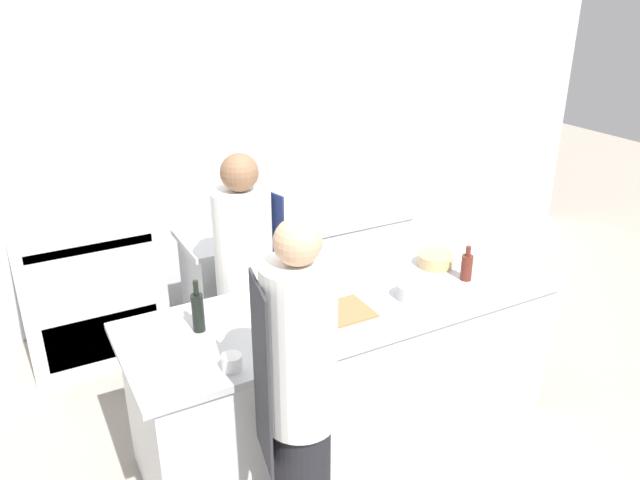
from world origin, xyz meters
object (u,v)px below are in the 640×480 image
(bottle_olive_oil, at_px, (198,311))
(bottle_vinegar, at_px, (467,266))
(oven_range, at_px, (91,289))
(bowl_prep_small, at_px, (435,260))
(bottle_wine, at_px, (300,285))
(bottle_cooking_oil, at_px, (314,274))
(chef_at_stove, at_px, (246,284))
(chef_at_prep_near, at_px, (299,405))
(bowl_mixing_large, at_px, (411,291))
(cup, at_px, (232,362))

(bottle_olive_oil, height_order, bottle_vinegar, bottle_olive_oil)
(bottle_olive_oil, xyz_separation_m, bottle_vinegar, (1.61, -0.20, -0.03))
(oven_range, height_order, bottle_vinegar, bottle_vinegar)
(bowl_prep_small, bearing_deg, bottle_wine, 178.78)
(bottle_vinegar, relative_size, bottle_cooking_oil, 0.93)
(chef_at_stove, distance_m, bottle_olive_oil, 0.74)
(bottle_cooking_oil, bearing_deg, bowl_prep_small, -6.19)
(bottle_vinegar, bearing_deg, bowl_prep_small, 100.16)
(bottle_wine, height_order, bowl_prep_small, bottle_wine)
(chef_at_prep_near, height_order, bowl_mixing_large, chef_at_prep_near)
(bottle_vinegar, height_order, bowl_prep_small, bottle_vinegar)
(chef_at_stove, relative_size, bottle_vinegar, 7.69)
(oven_range, height_order, bowl_prep_small, bowl_prep_small)
(bottle_cooking_oil, bearing_deg, cup, -143.33)
(chef_at_stove, bearing_deg, bottle_wine, 3.41)
(bowl_mixing_large, bearing_deg, chef_at_stove, 132.79)
(bottle_vinegar, height_order, bottle_cooking_oil, bottle_cooking_oil)
(bottle_wine, bearing_deg, bottle_cooking_oil, 28.12)
(chef_at_stove, xyz_separation_m, cup, (-0.44, -0.94, 0.12))
(oven_range, distance_m, bottle_vinegar, 2.71)
(chef_at_stove, height_order, bowl_mixing_large, chef_at_stove)
(oven_range, height_order, bottle_olive_oil, bottle_olive_oil)
(bottle_vinegar, bearing_deg, oven_range, 136.93)
(bottle_vinegar, relative_size, bottle_wine, 1.01)
(oven_range, xyz_separation_m, bowl_prep_small, (1.90, -1.58, 0.47))
(chef_at_prep_near, height_order, chef_at_stove, chef_at_prep_near)
(oven_range, xyz_separation_m, cup, (0.36, -2.02, 0.47))
(cup, bearing_deg, bottle_olive_oil, 93.68)
(bottle_cooking_oil, bearing_deg, bowl_mixing_large, -39.86)
(chef_at_prep_near, relative_size, chef_at_stove, 1.06)
(oven_range, xyz_separation_m, bottle_olive_oil, (0.33, -1.62, 0.54))
(chef_at_stove, distance_m, bowl_prep_small, 1.21)
(chef_at_stove, xyz_separation_m, bottle_vinegar, (1.14, -0.74, 0.17))
(bottle_wine, bearing_deg, chef_at_prep_near, -116.70)
(chef_at_stove, distance_m, bottle_cooking_oil, 0.52)
(bottle_olive_oil, height_order, bottle_cooking_oil, bottle_olive_oil)
(bowl_mixing_large, height_order, cup, bowl_mixing_large)
(bottle_cooking_oil, bearing_deg, bottle_olive_oil, -170.20)
(cup, bearing_deg, chef_at_prep_near, -64.17)
(bottle_vinegar, height_order, cup, bottle_vinegar)
(chef_at_stove, relative_size, bottle_wine, 7.74)
(chef_at_prep_near, bearing_deg, bowl_prep_small, -48.64)
(bowl_mixing_large, relative_size, bowl_prep_small, 0.75)
(chef_at_prep_near, xyz_separation_m, chef_at_stove, (0.27, 1.30, -0.06))
(bottle_olive_oil, xyz_separation_m, bottle_cooking_oil, (0.74, 0.13, -0.02))
(bowl_mixing_large, xyz_separation_m, cup, (-1.15, -0.17, -0.01))
(bottle_vinegar, bearing_deg, chef_at_prep_near, -158.30)
(bottle_olive_oil, relative_size, bowl_mixing_large, 1.70)
(bottle_wine, bearing_deg, chef_at_stove, 107.09)
(bottle_olive_oil, distance_m, bottle_vinegar, 1.63)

